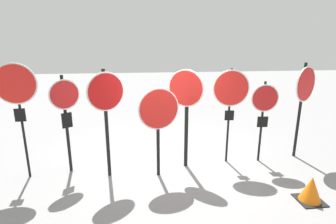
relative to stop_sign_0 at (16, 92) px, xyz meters
The scene contains 10 objects.
ground_plane 3.74m from the stop_sign_0, ahead, with size 40.00×40.00×0.00m, color gray.
stop_sign_0 is the anchor object (origin of this frame).
stop_sign_1 0.97m from the stop_sign_0, 12.01° to the left, with size 0.56×0.39×2.24m.
stop_sign_2 1.81m from the stop_sign_0, ahead, with size 0.72×0.43×2.39m.
stop_sign_3 2.93m from the stop_sign_0, ahead, with size 0.88×0.26×2.00m.
stop_sign_4 3.54m from the stop_sign_0, ahead, with size 0.73×0.47×2.34m.
stop_sign_5 4.62m from the stop_sign_0, ahead, with size 0.86×0.14×2.32m.
stop_sign_6 5.46m from the stop_sign_0, ahead, with size 0.66×0.13×2.02m.
stop_sign_7 6.53m from the stop_sign_0, ahead, with size 0.76×0.46×2.43m.
traffic_cone_0 6.08m from the stop_sign_0, 15.34° to the right, with size 0.48×0.48×0.49m.
Camera 1 is at (-0.75, -5.67, 2.92)m, focal length 28.00 mm.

